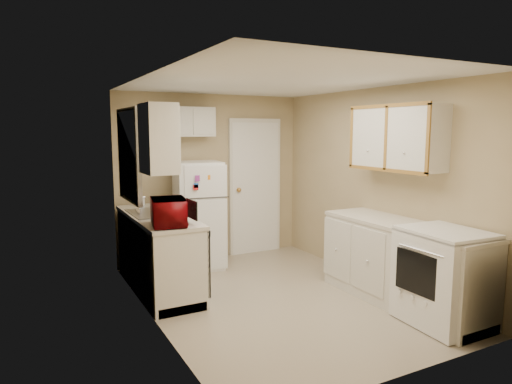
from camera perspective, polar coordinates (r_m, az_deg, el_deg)
name	(u,v)px	position (r m, az deg, el deg)	size (l,w,h in m)	color
floor	(276,297)	(5.32, 2.57, -13.01)	(3.80, 3.80, 0.00)	#C1B298
ceiling	(278,82)	(5.01, 2.74, 13.62)	(3.80, 3.80, 0.00)	white
wall_left	(151,202)	(4.49, -12.95, -1.24)	(3.80, 3.80, 0.00)	tan
wall_right	(374,186)	(5.86, 14.56, 0.76)	(3.80, 3.80, 0.00)	tan
wall_back	(212,177)	(6.72, -5.57, 1.84)	(2.80, 2.80, 0.00)	tan
wall_front	(408,224)	(3.54, 18.42, -3.80)	(2.80, 2.80, 0.00)	tan
left_counter	(158,252)	(5.57, -12.11, -7.37)	(0.60, 1.80, 0.90)	silver
dishwasher	(199,258)	(5.10, -7.10, -8.22)	(0.03, 0.58, 0.72)	black
sink	(154,216)	(5.62, -12.65, -2.96)	(0.54, 0.74, 0.16)	gray
microwave	(169,211)	(4.83, -10.84, -2.36)	(0.28, 0.51, 0.34)	maroon
soap_bottle	(141,199)	(6.10, -14.22, -0.85)	(0.08, 0.08, 0.18)	beige
window_blinds	(130,155)	(5.48, -15.51, 4.46)	(0.10, 0.98, 1.08)	silver
upper_cabinet_left	(159,139)	(4.69, -12.09, 6.52)	(0.30, 0.45, 0.70)	silver
refrigerator	(198,215)	(6.30, -7.21, -2.87)	(0.60, 0.59, 1.47)	white
cabinet_over_fridge	(188,122)	(6.41, -8.50, 8.67)	(0.70, 0.30, 0.40)	silver
interior_door	(255,187)	(7.00, -0.11, 0.62)	(0.86, 0.06, 2.08)	white
right_counter	(402,264)	(5.23, 17.76, -8.56)	(0.60, 2.00, 0.90)	silver
stove	(444,277)	(4.84, 22.40, -9.81)	(0.63, 0.78, 0.95)	white
upper_cabinet_right	(397,138)	(5.35, 17.20, 6.48)	(0.30, 1.20, 0.70)	silver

